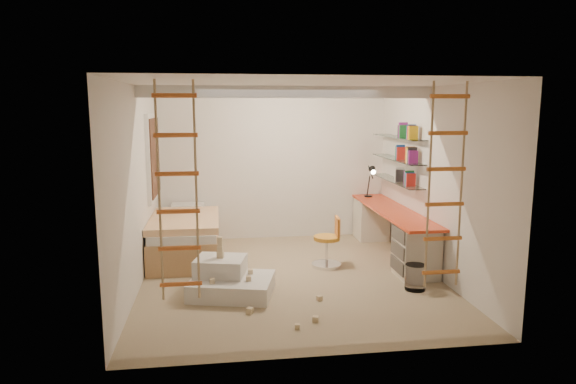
{
  "coord_description": "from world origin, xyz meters",
  "views": [
    {
      "loc": [
        -0.97,
        -6.68,
        2.33
      ],
      "look_at": [
        0.0,
        0.3,
        1.15
      ],
      "focal_mm": 32.0,
      "sensor_mm": 36.0,
      "label": 1
    }
  ],
  "objects": [
    {
      "name": "desk",
      "position": [
        1.72,
        0.86,
        0.4
      ],
      "size": [
        0.56,
        2.8,
        0.75
      ],
      "color": "red",
      "rests_on": "floor"
    },
    {
      "name": "floor",
      "position": [
        0.0,
        0.0,
        0.0
      ],
      "size": [
        4.5,
        4.5,
        0.0
      ],
      "primitive_type": "plane",
      "color": "#927D5E",
      "rests_on": "ground"
    },
    {
      "name": "task_lamp",
      "position": [
        1.67,
        1.82,
        1.14
      ],
      "size": [
        0.14,
        0.36,
        0.57
      ],
      "color": "black",
      "rests_on": "desk"
    },
    {
      "name": "window_frame",
      "position": [
        -1.97,
        1.5,
        1.55
      ],
      "size": [
        0.06,
        1.15,
        1.35
      ],
      "primitive_type": "cube",
      "color": "white",
      "rests_on": "wall_left"
    },
    {
      "name": "rope_ladder_right",
      "position": [
        1.35,
        -1.75,
        1.52
      ],
      "size": [
        0.41,
        0.04,
        2.13
      ],
      "primitive_type": null,
      "color": "orange",
      "rests_on": "ceiling"
    },
    {
      "name": "bed",
      "position": [
        -1.48,
        1.23,
        0.33
      ],
      "size": [
        1.02,
        2.0,
        0.69
      ],
      "color": "#AD7F51",
      "rests_on": "floor"
    },
    {
      "name": "toy_blocks",
      "position": [
        -0.57,
        -0.79,
        0.28
      ],
      "size": [
        1.35,
        1.33,
        0.71
      ],
      "color": "#CCB284",
      "rests_on": "floor"
    },
    {
      "name": "play_platform",
      "position": [
        -0.86,
        -0.48,
        0.17
      ],
      "size": [
        1.15,
        0.99,
        0.44
      ],
      "color": "silver",
      "rests_on": "floor"
    },
    {
      "name": "ceiling_beam",
      "position": [
        0.0,
        0.3,
        2.52
      ],
      "size": [
        4.0,
        0.18,
        0.16
      ],
      "primitive_type": "cube",
      "color": "white",
      "rests_on": "ceiling"
    },
    {
      "name": "books",
      "position": [
        1.87,
        1.13,
        1.63
      ],
      "size": [
        0.14,
        0.58,
        0.92
      ],
      "color": "red",
      "rests_on": "shelves"
    },
    {
      "name": "rope_ladder_left",
      "position": [
        -1.35,
        -1.75,
        1.52
      ],
      "size": [
        0.41,
        0.04,
        2.13
      ],
      "primitive_type": null,
      "color": "orange",
      "rests_on": "ceiling"
    },
    {
      "name": "window_blind",
      "position": [
        -1.93,
        1.5,
        1.55
      ],
      "size": [
        0.02,
        1.0,
        1.2
      ],
      "primitive_type": "cube",
      "color": "#4C2D1E",
      "rests_on": "window_frame"
    },
    {
      "name": "shelves",
      "position": [
        1.87,
        1.13,
        1.5
      ],
      "size": [
        0.25,
        1.8,
        0.71
      ],
      "color": "white",
      "rests_on": "wall_right"
    },
    {
      "name": "waste_bin",
      "position": [
        1.52,
        -0.67,
        0.17
      ],
      "size": [
        0.27,
        0.27,
        0.33
      ],
      "primitive_type": "cylinder",
      "color": "white",
      "rests_on": "floor"
    },
    {
      "name": "swivel_chair",
      "position": [
        0.61,
        0.44,
        0.27
      ],
      "size": [
        0.47,
        0.47,
        0.74
      ],
      "color": "orange",
      "rests_on": "floor"
    }
  ]
}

